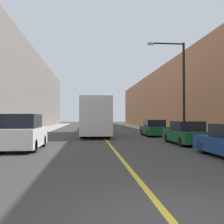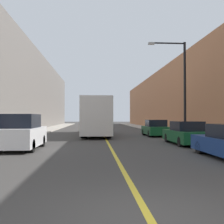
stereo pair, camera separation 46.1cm
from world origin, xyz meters
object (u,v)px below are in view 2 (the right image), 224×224
parked_suv_left (21,133)px  car_right_mid (186,134)px  bus (96,116)px  street_lamp_right (181,82)px  car_right_far (155,129)px

parked_suv_left → car_right_mid: (10.01, 2.02, -0.21)m
bus → car_right_mid: 11.04m
bus → parked_suv_left: bearing=-110.3°
car_right_mid → street_lamp_right: street_lamp_right is taller
bus → street_lamp_right: 9.15m
bus → street_lamp_right: street_lamp_right is taller
car_right_far → street_lamp_right: street_lamp_right is taller
car_right_far → street_lamp_right: size_ratio=0.55×
parked_suv_left → car_right_far: size_ratio=1.04×
bus → parked_suv_left: size_ratio=2.71×
parked_suv_left → street_lamp_right: street_lamp_right is taller
car_right_mid → street_lamp_right: bearing=74.9°
parked_suv_left → car_right_mid: parked_suv_left is taller
bus → parked_suv_left: 12.13m
street_lamp_right → car_right_mid: bearing=-105.1°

